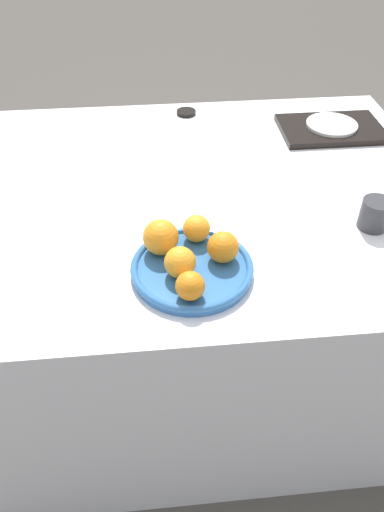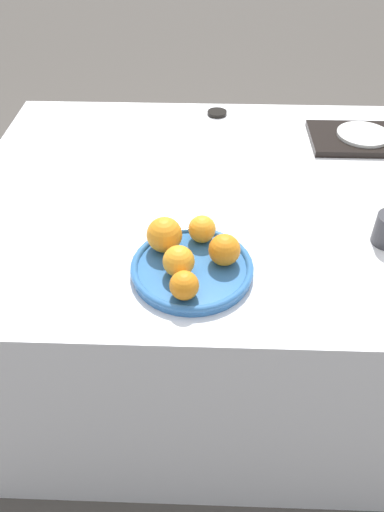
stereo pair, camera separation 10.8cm
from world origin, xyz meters
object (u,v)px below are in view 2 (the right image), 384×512
at_px(soy_dish, 218,113).
at_px(orange_0, 224,250).
at_px(orange_1, 179,261).
at_px(orange_3, 164,235).
at_px(serving_tray, 362,139).
at_px(side_plate, 363,134).
at_px(orange_2, 202,229).
at_px(fruit_platter, 192,268).
at_px(orange_4, 184,285).

bearing_deg(soy_dish, orange_0, -89.36).
xyz_separation_m(orange_1, soy_dish, (0.09, 0.82, -0.05)).
height_order(orange_3, serving_tray, orange_3).
bearing_deg(side_plate, serving_tray, 0.00).
bearing_deg(side_plate, orange_0, -126.25).
distance_m(orange_0, soy_dish, 0.79).
relative_size(orange_0, orange_2, 1.11).
bearing_deg(serving_tray, side_plate, 0.00).
height_order(fruit_platter, orange_2, orange_2).
bearing_deg(orange_0, orange_4, -127.27).
bearing_deg(orange_4, orange_1, 102.25).
xyz_separation_m(orange_2, serving_tray, (0.50, 0.53, -0.04)).
xyz_separation_m(orange_0, orange_3, (-0.14, 0.04, 0.01)).
height_order(orange_3, orange_4, orange_3).
height_order(orange_2, serving_tray, orange_2).
bearing_deg(orange_0, side_plate, 53.75).
bearing_deg(orange_3, side_plate, 44.26).
bearing_deg(orange_1, orange_3, 114.10).
relative_size(fruit_platter, serving_tray, 0.84).
relative_size(serving_tray, side_plate, 2.00).
bearing_deg(orange_2, orange_3, -157.60).
bearing_deg(orange_4, orange_2, 79.99).
bearing_deg(fruit_platter, orange_0, 14.52).
distance_m(fruit_platter, orange_1, 0.05).
distance_m(fruit_platter, orange_0, 0.08).
height_order(orange_0, side_plate, orange_0).
bearing_deg(orange_2, serving_tray, 46.95).
relative_size(orange_4, soy_dish, 0.93).
xyz_separation_m(orange_1, serving_tray, (0.54, 0.65, -0.04)).
height_order(orange_3, side_plate, orange_3).
height_order(orange_1, orange_4, orange_1).
bearing_deg(orange_2, orange_4, -100.01).
distance_m(fruit_platter, orange_2, 0.10).
distance_m(orange_1, orange_3, 0.09).
bearing_deg(orange_4, side_plate, 53.59).
bearing_deg(orange_4, orange_0, 52.73).
bearing_deg(orange_1, fruit_platter, 38.48).
bearing_deg(orange_0, orange_1, -157.68).
bearing_deg(serving_tray, orange_4, -126.41).
height_order(fruit_platter, side_plate, side_plate).
distance_m(orange_3, serving_tray, 0.81).
height_order(orange_1, orange_3, orange_3).
relative_size(orange_1, soy_dish, 1.04).
bearing_deg(orange_2, orange_1, -112.27).
bearing_deg(orange_3, serving_tray, 44.26).
bearing_deg(orange_0, fruit_platter, -165.48).
bearing_deg(orange_1, serving_tray, 49.99).
relative_size(fruit_platter, orange_3, 3.36).
relative_size(orange_2, orange_4, 1.04).
xyz_separation_m(fruit_platter, orange_2, (0.02, 0.09, 0.04)).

